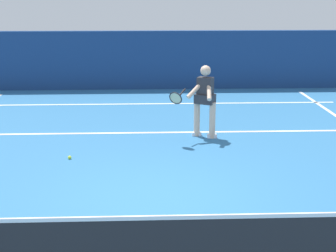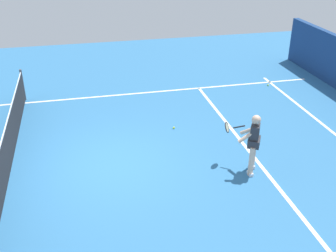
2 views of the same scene
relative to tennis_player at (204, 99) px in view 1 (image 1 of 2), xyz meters
The scene contains 6 objects.
ground_plane 3.64m from the tennis_player, 72.58° to the left, with size 23.68×23.68×0.00m, color teal.
court_back_wall 5.53m from the tennis_player, 78.97° to the right, with size 14.23×0.24×1.84m, color navy.
baseline_marking 3.50m from the tennis_player, 71.85° to the right, with size 10.23×0.10×0.01m, color white.
service_line_marking 1.40m from the tennis_player, 19.30° to the right, with size 9.23×0.10×0.01m, color white.
tennis_player is the anchor object (origin of this frame).
tennis_ball_near 3.09m from the tennis_player, 26.39° to the left, with size 0.07×0.07×0.07m, color #D1E533.
Camera 1 is at (0.11, 6.63, 3.05)m, focal length 52.00 mm.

